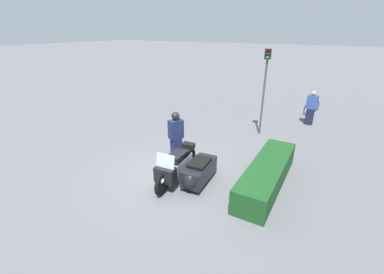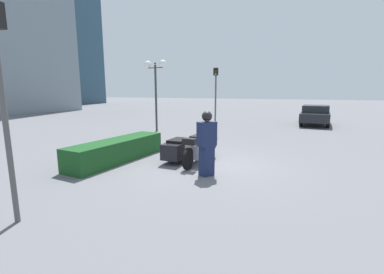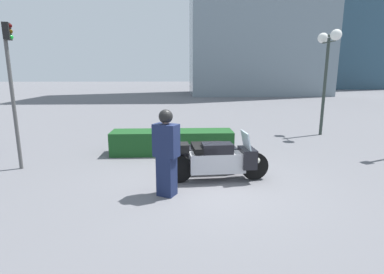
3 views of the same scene
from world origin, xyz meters
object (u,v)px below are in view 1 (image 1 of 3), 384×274
hedge_bush_curbside (267,174)px  bicycle_parked (312,107)px  police_motorcycle (187,169)px  traffic_light_far (265,81)px  pedestrian_bystander (311,108)px  officer_rider (176,135)px

hedge_bush_curbside → bicycle_parked: bearing=178.3°
police_motorcycle → bicycle_parked: (-9.56, 2.38, -0.15)m
hedge_bush_curbside → traffic_light_far: traffic_light_far is taller
police_motorcycle → traffic_light_far: (-5.02, 0.77, 1.91)m
traffic_light_far → pedestrian_bystander: 3.39m
officer_rider → pedestrian_bystander: officer_rider is taller
hedge_bush_curbside → traffic_light_far: 4.61m
police_motorcycle → officer_rider: 1.68m
police_motorcycle → hedge_bush_curbside: (-1.10, 2.12, -0.11)m
officer_rider → traffic_light_far: traffic_light_far is taller
police_motorcycle → bicycle_parked: police_motorcycle is taller
police_motorcycle → officer_rider: (-1.14, -1.14, 0.47)m
officer_rider → hedge_bush_curbside: officer_rider is taller
pedestrian_bystander → bicycle_parked: 2.14m
bicycle_parked → police_motorcycle: bearing=8.1°
bicycle_parked → hedge_bush_curbside: bearing=20.4°
hedge_bush_curbside → bicycle_parked: (-8.46, 0.25, -0.04)m
police_motorcycle → officer_rider: officer_rider is taller
hedge_bush_curbside → bicycle_parked: 8.46m
officer_rider → bicycle_parked: size_ratio=1.18×
traffic_light_far → hedge_bush_curbside: bearing=5.8°
bicycle_parked → officer_rider: bearing=-0.6°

